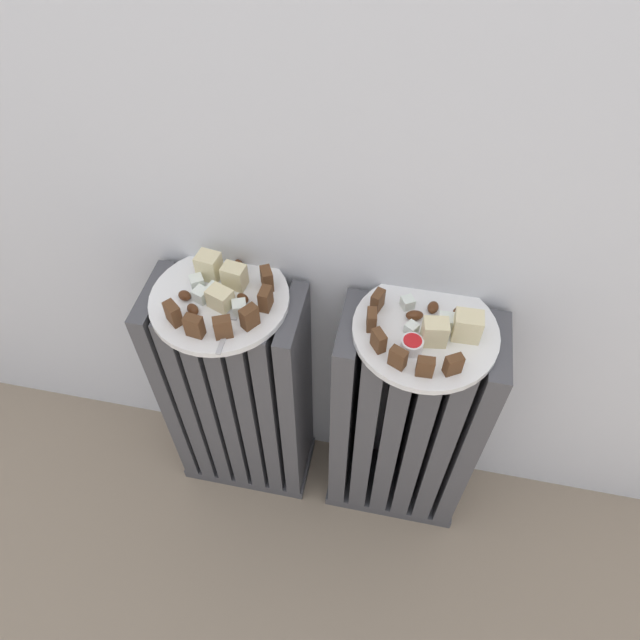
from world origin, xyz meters
TOP-DOWN VIEW (x-y plane):
  - ground_plane at (0.00, 0.00)m, footprint 6.00×6.00m
  - radiator_left at (-0.18, 0.28)m, footprint 0.30×0.16m
  - radiator_right at (0.18, 0.28)m, footprint 0.30×0.16m
  - plate_left at (-0.18, 0.28)m, footprint 0.25×0.25m
  - plate_right at (0.18, 0.28)m, footprint 0.25×0.25m
  - dark_cake_slice_left_0 at (-0.24, 0.21)m, footprint 0.03×0.03m
  - dark_cake_slice_left_1 at (-0.19, 0.19)m, footprint 0.03×0.02m
  - dark_cake_slice_left_2 at (-0.15, 0.20)m, footprint 0.03×0.03m
  - dark_cake_slice_left_3 at (-0.11, 0.23)m, footprint 0.03×0.03m
  - dark_cake_slice_left_4 at (-0.09, 0.27)m, footprint 0.02×0.03m
  - dark_cake_slice_left_5 at (-0.10, 0.32)m, footprint 0.03×0.03m
  - marble_cake_slice_left_0 at (-0.16, 0.31)m, footprint 0.04×0.04m
  - marble_cake_slice_left_1 at (-0.21, 0.33)m, footprint 0.04×0.04m
  - marble_cake_slice_left_2 at (-0.17, 0.26)m, footprint 0.05×0.04m
  - turkish_delight_left_0 at (-0.19, 0.29)m, footprint 0.03×0.03m
  - turkish_delight_left_1 at (-0.13, 0.25)m, footprint 0.03×0.03m
  - turkish_delight_left_2 at (-0.21, 0.27)m, footprint 0.03×0.03m
  - turkish_delight_left_3 at (-0.22, 0.30)m, footprint 0.03×0.03m
  - medjool_date_left_0 at (-0.16, 0.36)m, footprint 0.03×0.03m
  - medjool_date_left_1 at (-0.24, 0.26)m, footprint 0.03×0.03m
  - medjool_date_left_2 at (-0.14, 0.28)m, footprint 0.03×0.03m
  - medjool_date_left_3 at (-0.21, 0.24)m, footprint 0.03×0.03m
  - dark_cake_slice_right_0 at (0.09, 0.31)m, footprint 0.02×0.03m
  - dark_cake_slice_right_1 at (0.09, 0.27)m, footprint 0.02×0.03m
  - dark_cake_slice_right_2 at (0.11, 0.23)m, footprint 0.03×0.03m
  - dark_cake_slice_right_3 at (0.14, 0.20)m, footprint 0.03×0.03m
  - dark_cake_slice_right_4 at (0.18, 0.19)m, footprint 0.03×0.02m
  - dark_cake_slice_right_5 at (0.23, 0.20)m, footprint 0.03×0.03m
  - marble_cake_slice_right_0 at (0.19, 0.26)m, footprint 0.04×0.04m
  - marble_cake_slice_right_1 at (0.24, 0.28)m, footprint 0.05×0.04m
  - turkish_delight_right_0 at (0.14, 0.32)m, footprint 0.03×0.03m
  - turkish_delight_right_1 at (0.16, 0.27)m, footprint 0.03×0.03m
  - turkish_delight_right_2 at (0.21, 0.29)m, footprint 0.03×0.03m
  - medjool_date_right_0 at (0.19, 0.32)m, footprint 0.02×0.03m
  - medjool_date_right_1 at (0.16, 0.30)m, footprint 0.03×0.03m
  - medjool_date_right_2 at (0.23, 0.32)m, footprint 0.02×0.02m
  - jam_bowl_right at (0.16, 0.23)m, footprint 0.04×0.04m
  - fork at (-0.14, 0.22)m, footprint 0.02×0.10m

SIDE VIEW (x-z plane):
  - ground_plane at x=0.00m, z-range 0.00..0.00m
  - radiator_left at x=-0.18m, z-range 0.00..0.61m
  - radiator_right at x=0.18m, z-range 0.00..0.61m
  - plate_left at x=-0.18m, z-range 0.62..0.63m
  - plate_right at x=0.18m, z-range 0.62..0.63m
  - fork at x=-0.14m, z-range 0.63..0.63m
  - medjool_date_left_0 at x=-0.16m, z-range 0.63..0.64m
  - medjool_date_right_0 at x=0.19m, z-range 0.63..0.64m
  - medjool_date_left_2 at x=-0.14m, z-range 0.63..0.64m
  - medjool_date_right_1 at x=0.16m, z-range 0.63..0.64m
  - medjool_date_left_3 at x=-0.21m, z-range 0.63..0.65m
  - medjool_date_left_1 at x=-0.24m, z-range 0.63..0.65m
  - medjool_date_right_2 at x=0.23m, z-range 0.63..0.65m
  - turkish_delight_right_1 at x=0.16m, z-range 0.63..0.65m
  - turkish_delight_right_0 at x=0.14m, z-range 0.63..0.65m
  - turkish_delight_left_0 at x=-0.19m, z-range 0.63..0.65m
  - turkish_delight_left_3 at x=-0.22m, z-range 0.63..0.65m
  - turkish_delight_left_1 at x=-0.13m, z-range 0.63..0.65m
  - turkish_delight_left_2 at x=-0.21m, z-range 0.63..0.65m
  - turkish_delight_right_2 at x=0.21m, z-range 0.63..0.65m
  - jam_bowl_right at x=0.16m, z-range 0.63..0.65m
  - dark_cake_slice_right_0 at x=0.09m, z-range 0.63..0.67m
  - dark_cake_slice_right_1 at x=0.09m, z-range 0.63..0.67m
  - dark_cake_slice_right_2 at x=0.11m, z-range 0.63..0.67m
  - dark_cake_slice_right_3 at x=0.14m, z-range 0.63..0.67m
  - dark_cake_slice_right_4 at x=0.18m, z-range 0.63..0.67m
  - dark_cake_slice_right_5 at x=0.23m, z-range 0.63..0.67m
  - marble_cake_slice_left_2 at x=-0.17m, z-range 0.63..0.67m
  - dark_cake_slice_left_0 at x=-0.24m, z-range 0.63..0.67m
  - dark_cake_slice_left_1 at x=-0.19m, z-range 0.63..0.67m
  - dark_cake_slice_left_2 at x=-0.15m, z-range 0.63..0.67m
  - dark_cake_slice_left_3 at x=-0.11m, z-range 0.63..0.67m
  - dark_cake_slice_left_4 at x=-0.09m, z-range 0.63..0.67m
  - dark_cake_slice_left_5 at x=-0.10m, z-range 0.63..0.67m
  - marble_cake_slice_left_0 at x=-0.16m, z-range 0.63..0.67m
  - marble_cake_slice_right_0 at x=0.19m, z-range 0.63..0.68m
  - marble_cake_slice_left_1 at x=-0.21m, z-range 0.63..0.68m
  - marble_cake_slice_right_1 at x=0.24m, z-range 0.63..0.68m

